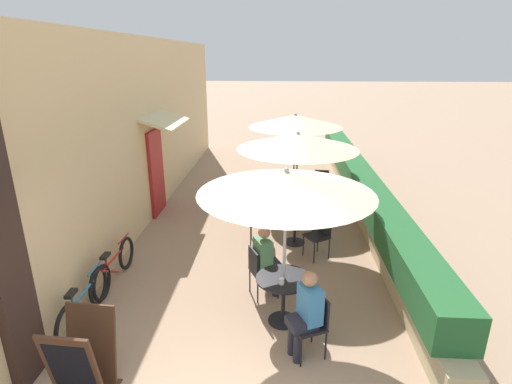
% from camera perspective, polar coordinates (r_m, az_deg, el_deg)
% --- Properties ---
extents(cafe_facade_wall, '(0.98, 13.62, 4.20)m').
position_cam_1_polar(cafe_facade_wall, '(10.49, -14.43, 9.05)').
color(cafe_facade_wall, '#D6B784').
rests_on(cafe_facade_wall, ground_plane).
extents(planter_hedge, '(0.60, 12.62, 1.01)m').
position_cam_1_polar(planter_hedge, '(10.62, 14.74, 0.48)').
color(planter_hedge, tan).
rests_on(planter_hedge, ground_plane).
extents(patio_table_near, '(0.81, 0.81, 0.74)m').
position_cam_1_polar(patio_table_near, '(6.01, 3.95, -13.71)').
color(patio_table_near, black).
rests_on(patio_table_near, ground_plane).
extents(patio_umbrella_near, '(2.40, 2.40, 2.39)m').
position_cam_1_polar(patio_umbrella_near, '(5.31, 4.34, 1.38)').
color(patio_umbrella_near, '#B7B7BC').
rests_on(patio_umbrella_near, ground_plane).
extents(cafe_chair_near_left, '(0.53, 0.53, 0.87)m').
position_cam_1_polar(cafe_chair_near_left, '(6.59, 0.52, -10.85)').
color(cafe_chair_near_left, black).
rests_on(cafe_chair_near_left, ground_plane).
extents(seated_patron_near_left, '(0.50, 0.46, 1.25)m').
position_cam_1_polar(seated_patron_near_left, '(6.54, 1.44, -9.38)').
color(seated_patron_near_left, '#23232D').
rests_on(seated_patron_near_left, ground_plane).
extents(cafe_chair_near_right, '(0.53, 0.53, 0.87)m').
position_cam_1_polar(cafe_chair_near_right, '(5.52, 8.15, -17.65)').
color(cafe_chair_near_right, black).
rests_on(cafe_chair_near_right, ground_plane).
extents(seated_patron_near_right, '(0.50, 0.46, 1.25)m').
position_cam_1_polar(seated_patron_near_right, '(5.38, 7.15, -16.50)').
color(seated_patron_near_right, '#23232D').
rests_on(seated_patron_near_right, ground_plane).
extents(coffee_cup_near, '(0.07, 0.07, 0.09)m').
position_cam_1_polar(coffee_cup_near, '(5.75, 3.69, -12.61)').
color(coffee_cup_near, white).
rests_on(coffee_cup_near, patio_table_near).
extents(patio_table_mid, '(0.81, 0.81, 0.74)m').
position_cam_1_polar(patio_table_mid, '(8.40, 5.61, -3.82)').
color(patio_table_mid, black).
rests_on(patio_table_mid, ground_plane).
extents(patio_umbrella_mid, '(2.40, 2.40, 2.39)m').
position_cam_1_polar(patio_umbrella_mid, '(7.92, 5.99, 7.21)').
color(patio_umbrella_mid, '#B7B7BC').
rests_on(patio_umbrella_mid, ground_plane).
extents(cafe_chair_mid_left, '(0.54, 0.54, 0.87)m').
position_cam_1_polar(cafe_chair_mid_left, '(9.08, 7.21, -2.34)').
color(cafe_chair_mid_left, black).
rests_on(cafe_chair_mid_left, ground_plane).
extents(seated_patron_mid_left, '(0.50, 0.47, 1.25)m').
position_cam_1_polar(seated_patron_mid_left, '(8.98, 7.91, -1.46)').
color(seated_patron_mid_left, '#23232D').
rests_on(seated_patron_mid_left, ground_plane).
extents(cafe_chair_mid_right, '(0.42, 0.42, 0.87)m').
position_cam_1_polar(cafe_chair_mid_right, '(8.32, 0.50, -4.22)').
color(cafe_chair_mid_right, black).
rests_on(cafe_chair_mid_right, ground_plane).
extents(cafe_chair_mid_back, '(0.55, 0.55, 0.87)m').
position_cam_1_polar(cafe_chair_mid_back, '(7.91, 9.12, -5.74)').
color(cafe_chair_mid_back, black).
rests_on(cafe_chair_mid_back, ground_plane).
extents(coffee_cup_mid, '(0.07, 0.07, 0.09)m').
position_cam_1_polar(coffee_cup_mid, '(8.18, 5.63, -2.66)').
color(coffee_cup_mid, '#B73D3D').
rests_on(coffee_cup_mid, patio_table_mid).
extents(patio_table_far, '(0.81, 0.81, 0.74)m').
position_cam_1_polar(patio_table_far, '(10.78, 5.37, 1.40)').
color(patio_table_far, black).
rests_on(patio_table_far, ground_plane).
extents(patio_umbrella_far, '(2.40, 2.40, 2.39)m').
position_cam_1_polar(patio_umbrella_far, '(10.41, 5.65, 10.05)').
color(patio_umbrella_far, '#B7B7BC').
rests_on(patio_umbrella_far, ground_plane).
extents(cafe_chair_far_left, '(0.43, 0.43, 0.87)m').
position_cam_1_polar(cafe_chair_far_left, '(10.86, 9.32, 1.16)').
color(cafe_chair_far_left, black).
rests_on(cafe_chair_far_left, ground_plane).
extents(cafe_chair_far_right, '(0.43, 0.43, 0.87)m').
position_cam_1_polar(cafe_chair_far_right, '(10.78, 1.38, 1.28)').
color(cafe_chair_far_right, black).
rests_on(cafe_chair_far_right, ground_plane).
extents(coffee_cup_far, '(0.07, 0.07, 0.09)m').
position_cam_1_polar(coffee_cup_far, '(10.65, 5.21, 2.51)').
color(coffee_cup_far, teal).
rests_on(coffee_cup_far, patio_table_far).
extents(bicycle_leaning, '(0.11, 1.65, 0.71)m').
position_cam_1_polar(bicycle_leaning, '(6.60, -23.42, -14.45)').
color(bicycle_leaning, black).
rests_on(bicycle_leaning, ground_plane).
extents(bicycle_second, '(0.10, 1.64, 0.69)m').
position_cam_1_polar(bicycle_second, '(7.47, -19.56, -9.95)').
color(bicycle_second, black).
rests_on(bicycle_second, ground_plane).
extents(menu_board, '(0.65, 0.67, 1.04)m').
position_cam_1_polar(menu_board, '(5.32, -23.52, -20.95)').
color(menu_board, '#422819').
rests_on(menu_board, ground_plane).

